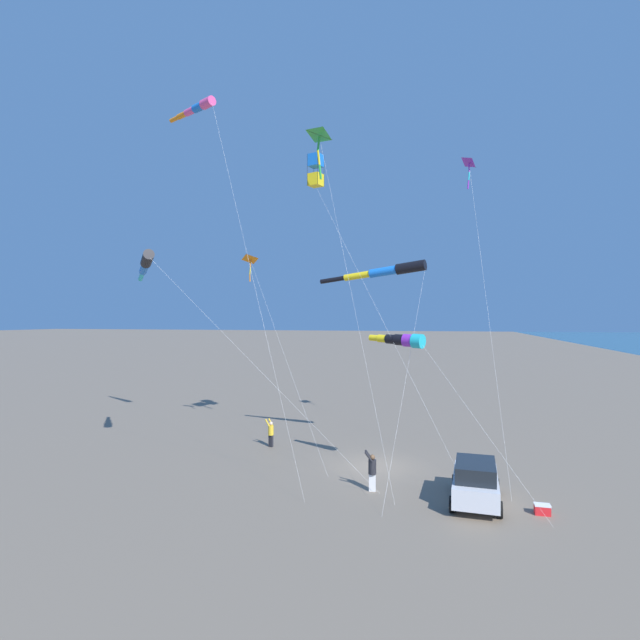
% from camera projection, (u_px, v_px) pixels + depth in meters
% --- Properties ---
extents(ground_plane, '(600.00, 600.00, 0.00)m').
position_uv_depth(ground_plane, '(373.00, 466.00, 26.31)').
color(ground_plane, '#756654').
extents(parked_car, '(2.26, 4.39, 1.85)m').
position_uv_depth(parked_car, '(475.00, 481.00, 21.05)').
color(parked_car, silver).
rests_on(parked_car, ground_plane).
extents(cooler_box, '(0.62, 0.42, 0.42)m').
position_uv_depth(cooler_box, '(542.00, 509.00, 19.80)').
color(cooler_box, red).
rests_on(cooler_box, ground_plane).
extents(person_adult_flyer, '(0.60, 0.51, 1.73)m').
position_uv_depth(person_adult_flyer, '(271.00, 432.00, 30.29)').
color(person_adult_flyer, '#232328').
rests_on(person_adult_flyer, ground_plane).
extents(person_child_green_jacket, '(0.59, 0.47, 1.87)m').
position_uv_depth(person_child_green_jacket, '(372.00, 469.00, 22.48)').
color(person_child_green_jacket, silver).
rests_on(person_child_green_jacket, ground_plane).
extents(kite_windsock_red_high_left, '(10.88, 7.10, 20.68)m').
position_uv_depth(kite_windsock_red_high_left, '(197.00, 109.00, 28.64)').
color(kite_windsock_red_high_left, '#EF4C93').
rests_on(kite_windsock_red_high_left, ground_plane).
extents(kite_delta_small_distant, '(1.85, 9.58, 18.05)m').
position_uv_depth(kite_delta_small_distant, '(470.00, 164.00, 30.14)').
color(kite_delta_small_distant, purple).
rests_on(kite_delta_small_distant, ground_plane).
extents(kite_box_yellow_midlevel, '(9.70, 9.16, 18.24)m').
position_uv_depth(kite_box_yellow_midlevel, '(316.00, 171.00, 30.26)').
color(kite_box_yellow_midlevel, blue).
rests_on(kite_box_yellow_midlevel, ground_plane).
extents(kite_windsock_checkered_midright, '(7.88, 5.03, 7.27)m').
position_uv_depth(kite_windsock_checkered_midright, '(403.00, 340.00, 24.02)').
color(kite_windsock_checkered_midright, '#1EB7C6').
rests_on(kite_windsock_checkered_midright, ground_plane).
extents(kite_delta_long_streamer_left, '(5.82, 7.17, 18.91)m').
position_uv_depth(kite_delta_long_streamer_left, '(320.00, 136.00, 27.86)').
color(kite_delta_long_streamer_left, green).
rests_on(kite_delta_long_streamer_left, ground_plane).
extents(kite_delta_green_low_center, '(7.78, 7.60, 12.38)m').
position_uv_depth(kite_delta_green_low_center, '(251.00, 260.00, 33.14)').
color(kite_delta_green_low_center, orange).
rests_on(kite_delta_green_low_center, ground_plane).
extents(kite_windsock_rainbow_low_near, '(6.61, 10.03, 11.31)m').
position_uv_depth(kite_windsock_rainbow_low_near, '(386.00, 271.00, 28.28)').
color(kite_windsock_rainbow_low_near, black).
rests_on(kite_windsock_rainbow_low_near, ground_plane).
extents(kite_windsock_white_trailing, '(15.23, 4.01, 11.63)m').
position_uv_depth(kite_windsock_white_trailing, '(146.00, 264.00, 26.73)').
color(kite_windsock_white_trailing, black).
rests_on(kite_windsock_white_trailing, ground_plane).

